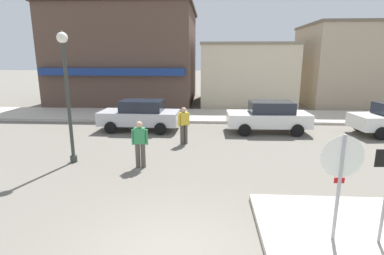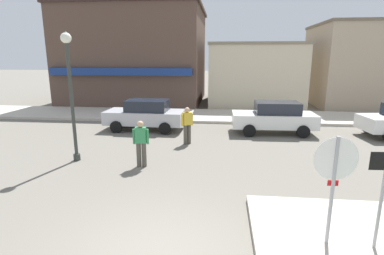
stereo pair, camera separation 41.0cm
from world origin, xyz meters
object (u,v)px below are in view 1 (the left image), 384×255
(stop_sign, at_px, (340,174))
(parked_car_second, at_px, (269,116))
(lamp_post, at_px, (66,79))
(pedestrian_crossing_far, at_px, (184,124))
(parked_car_nearest, at_px, (140,115))
(pedestrian_crossing_near, at_px, (140,143))

(stop_sign, bearing_deg, parked_car_second, 87.29)
(lamp_post, relative_size, parked_car_second, 1.12)
(lamp_post, height_order, pedestrian_crossing_far, lamp_post)
(parked_car_nearest, bearing_deg, lamp_post, -105.07)
(stop_sign, height_order, pedestrian_crossing_near, stop_sign)
(parked_car_nearest, distance_m, pedestrian_crossing_near, 5.43)
(stop_sign, height_order, parked_car_second, stop_sign)
(parked_car_second, bearing_deg, stop_sign, -92.71)
(lamp_post, height_order, parked_car_nearest, lamp_post)
(pedestrian_crossing_near, height_order, pedestrian_crossing_far, same)
(parked_car_second, distance_m, pedestrian_crossing_near, 7.44)
(parked_car_second, bearing_deg, parked_car_nearest, 179.72)
(parked_car_second, bearing_deg, lamp_post, -147.99)
(pedestrian_crossing_far, bearing_deg, parked_car_second, 30.06)
(stop_sign, distance_m, parked_car_second, 9.38)
(stop_sign, relative_size, parked_car_second, 0.57)
(lamp_post, xyz_separation_m, parked_car_second, (7.80, 4.88, -2.15))
(pedestrian_crossing_far, bearing_deg, parked_car_nearest, 135.91)
(parked_car_second, relative_size, pedestrian_crossing_near, 2.51)
(pedestrian_crossing_far, bearing_deg, stop_sign, -62.85)
(stop_sign, height_order, pedestrian_crossing_far, stop_sign)
(stop_sign, height_order, lamp_post, lamp_post)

